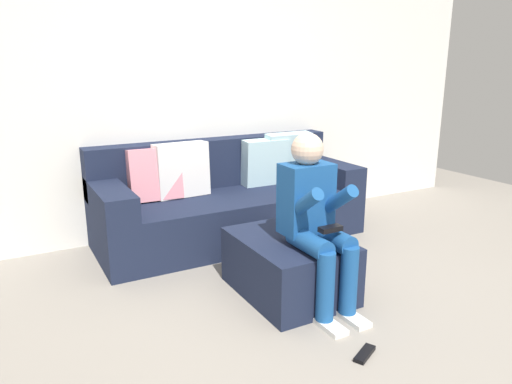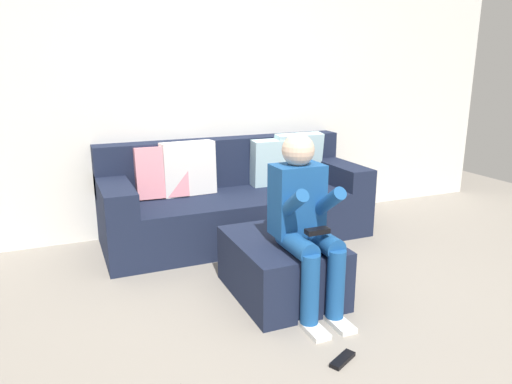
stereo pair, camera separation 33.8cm
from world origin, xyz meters
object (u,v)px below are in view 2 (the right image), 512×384
object	(u,v)px
couch_sectional	(234,200)
person_seated	(305,217)
ottoman	(281,267)
remote_near_ottoman	(343,360)

from	to	relation	value
couch_sectional	person_seated	size ratio (longest dim) A/B	2.09
ottoman	person_seated	size ratio (longest dim) A/B	0.74
couch_sectional	ottoman	bearing A→B (deg)	-95.15
couch_sectional	person_seated	world-z (taller)	person_seated
remote_near_ottoman	couch_sectional	bearing A→B (deg)	58.75
couch_sectional	person_seated	xyz separation A→B (m)	(-0.05, -1.35, 0.26)
couch_sectional	person_seated	distance (m)	1.38
couch_sectional	remote_near_ottoman	world-z (taller)	couch_sectional
couch_sectional	ottoman	world-z (taller)	couch_sectional
couch_sectional	ottoman	xyz separation A→B (m)	(-0.10, -1.15, -0.14)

